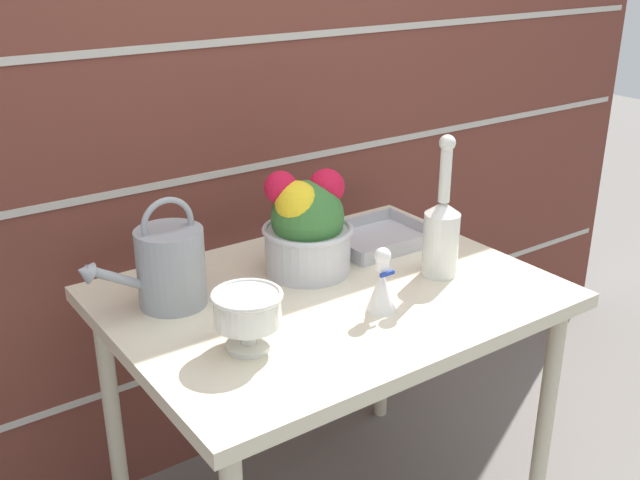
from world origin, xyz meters
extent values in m
cube|color=brown|center=(0.00, 0.53, 1.10)|extent=(3.60, 0.08, 2.20)
cube|color=#B7B2A8|center=(0.00, 0.49, 0.34)|extent=(3.53, 0.00, 0.02)
cube|color=#B7B2A8|center=(0.00, 0.49, 0.92)|extent=(3.53, 0.00, 0.02)
cube|color=#B7B2A8|center=(0.00, 0.49, 1.28)|extent=(3.53, 0.00, 0.02)
cube|color=beige|center=(0.00, 0.00, 0.72)|extent=(1.05, 0.79, 0.04)
cylinder|color=beige|center=(0.46, -0.33, 0.35)|extent=(0.04, 0.04, 0.70)
cylinder|color=beige|center=(-0.46, 0.33, 0.35)|extent=(0.04, 0.04, 0.70)
cylinder|color=beige|center=(0.46, 0.33, 0.35)|extent=(0.04, 0.04, 0.70)
cylinder|color=#93999E|center=(-0.34, 0.15, 0.83)|extent=(0.16, 0.16, 0.19)
cylinder|color=#93999E|center=(-0.47, 0.15, 0.84)|extent=(0.14, 0.02, 0.09)
cone|color=#93999E|center=(-0.54, 0.15, 0.88)|extent=(0.05, 0.05, 0.06)
torus|color=#93999E|center=(-0.34, 0.15, 0.94)|extent=(0.13, 0.01, 0.13)
cylinder|color=silver|center=(-0.30, -0.12, 0.75)|extent=(0.10, 0.10, 0.01)
cylinder|color=silver|center=(-0.30, -0.12, 0.78)|extent=(0.03, 0.03, 0.05)
sphere|color=silver|center=(-0.30, -0.12, 0.78)|extent=(0.04, 0.04, 0.04)
cylinder|color=silver|center=(-0.30, -0.12, 0.83)|extent=(0.14, 0.14, 0.07)
torus|color=silver|center=(-0.30, -0.12, 0.86)|extent=(0.15, 0.15, 0.01)
cylinder|color=#BCBCC1|center=(0.02, 0.12, 0.80)|extent=(0.22, 0.22, 0.12)
torus|color=#BCBCC1|center=(0.02, 0.12, 0.86)|extent=(0.23, 0.23, 0.01)
sphere|color=#387033|center=(0.02, 0.12, 0.89)|extent=(0.19, 0.19, 0.19)
sphere|color=yellow|center=(-0.02, 0.11, 0.94)|extent=(0.11, 0.11, 0.11)
sphere|color=red|center=(-0.04, 0.15, 0.97)|extent=(0.08, 0.08, 0.08)
sphere|color=red|center=(0.08, 0.12, 0.96)|extent=(0.09, 0.09, 0.09)
cylinder|color=silver|center=(0.29, -0.08, 0.82)|extent=(0.09, 0.09, 0.16)
cone|color=silver|center=(0.29, -0.08, 0.92)|extent=(0.09, 0.09, 0.03)
cylinder|color=silver|center=(0.29, -0.08, 1.00)|extent=(0.03, 0.03, 0.14)
sphere|color=silver|center=(0.29, -0.08, 1.09)|extent=(0.04, 0.04, 0.04)
cone|color=white|center=(0.04, -0.15, 0.79)|extent=(0.07, 0.07, 0.10)
cylinder|color=white|center=(0.04, -0.15, 0.86)|extent=(0.03, 0.03, 0.03)
sphere|color=white|center=(0.04, -0.15, 0.88)|extent=(0.04, 0.04, 0.04)
cube|color=#193399|center=(0.04, -0.17, 0.84)|extent=(0.04, 0.01, 0.01)
cube|color=#B7B7BC|center=(0.29, 0.17, 0.74)|extent=(0.28, 0.22, 0.01)
cube|color=#B7B7BC|center=(0.29, 0.06, 0.76)|extent=(0.28, 0.01, 0.04)
cube|color=#B7B7BC|center=(0.29, 0.28, 0.76)|extent=(0.28, 0.01, 0.04)
cube|color=#B7B7BC|center=(0.15, 0.17, 0.76)|extent=(0.01, 0.22, 0.04)
cube|color=#B7B7BC|center=(0.43, 0.17, 0.76)|extent=(0.01, 0.22, 0.04)
camera|label=1|loc=(-0.97, -1.33, 1.55)|focal=42.00mm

